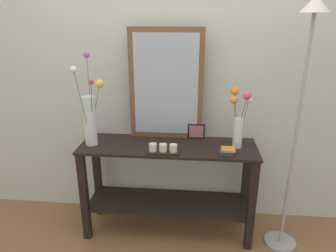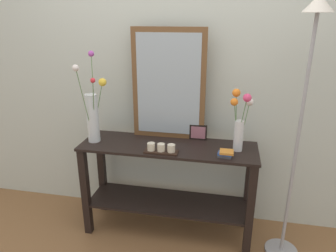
% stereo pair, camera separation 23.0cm
% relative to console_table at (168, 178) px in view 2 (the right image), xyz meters
% --- Properties ---
extents(ground_plane, '(7.00, 6.00, 0.02)m').
position_rel_console_table_xyz_m(ground_plane, '(0.00, 0.00, -0.49)').
color(ground_plane, brown).
extents(wall_back, '(6.40, 0.08, 2.70)m').
position_rel_console_table_xyz_m(wall_back, '(0.00, 0.33, 0.87)').
color(wall_back, beige).
rests_on(wall_back, ground).
extents(console_table, '(1.34, 0.41, 0.76)m').
position_rel_console_table_xyz_m(console_table, '(0.00, 0.00, 0.00)').
color(console_table, black).
rests_on(console_table, ground).
extents(mirror_leaning, '(0.57, 0.03, 0.86)m').
position_rel_console_table_xyz_m(mirror_leaning, '(-0.03, 0.17, 0.71)').
color(mirror_leaning, brown).
rests_on(mirror_leaning, console_table).
extents(tall_vase_left, '(0.17, 0.28, 0.68)m').
position_rel_console_table_xyz_m(tall_vase_left, '(-0.58, -0.03, 0.51)').
color(tall_vase_left, silver).
rests_on(tall_vase_left, console_table).
extents(vase_right, '(0.16, 0.15, 0.45)m').
position_rel_console_table_xyz_m(vase_right, '(0.52, 0.01, 0.50)').
color(vase_right, silver).
rests_on(vase_right, console_table).
extents(candle_tray, '(0.24, 0.09, 0.07)m').
position_rel_console_table_xyz_m(candle_tray, '(-0.02, -0.14, 0.31)').
color(candle_tray, black).
rests_on(candle_tray, console_table).
extents(picture_frame_small, '(0.14, 0.01, 0.12)m').
position_rel_console_table_xyz_m(picture_frame_small, '(0.21, 0.16, 0.34)').
color(picture_frame_small, black).
rests_on(picture_frame_small, console_table).
extents(book_stack, '(0.11, 0.09, 0.05)m').
position_rel_console_table_xyz_m(book_stack, '(0.43, -0.12, 0.30)').
color(book_stack, '#424247').
rests_on(book_stack, console_table).
extents(floor_lamp, '(0.24, 0.24, 1.81)m').
position_rel_console_table_xyz_m(floor_lamp, '(0.90, -0.09, 0.74)').
color(floor_lamp, '#9E9EA3').
rests_on(floor_lamp, ground).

